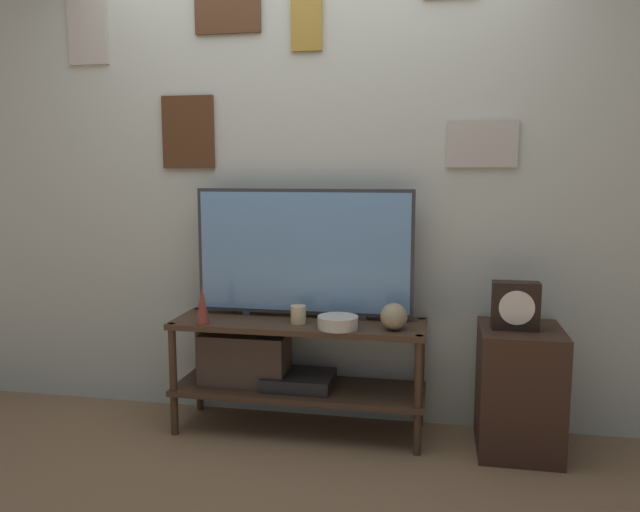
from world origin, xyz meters
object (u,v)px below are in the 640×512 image
object	(u,v)px
vase_wide_bowl	(338,322)
candle_jar	(298,314)
television	(304,252)
vase_round_glass	(394,316)
vase_slim_bronze	(202,305)
mantel_clock	(516,306)

from	to	relation	value
vase_wide_bowl	candle_jar	world-z (taller)	candle_jar
television	vase_round_glass	distance (m)	0.60
television	candle_jar	distance (m)	0.34
television	vase_wide_bowl	bearing A→B (deg)	-43.11
vase_slim_bronze	candle_jar	distance (m)	0.49
television	vase_wide_bowl	xyz separation A→B (m)	(0.22, -0.21, -0.32)
television	vase_round_glass	world-z (taller)	television
television	mantel_clock	distance (m)	1.11
vase_round_glass	mantel_clock	distance (m)	0.59
vase_wide_bowl	vase_round_glass	world-z (taller)	vase_round_glass
vase_wide_bowl	mantel_clock	xyz separation A→B (m)	(0.86, 0.08, 0.10)
candle_jar	vase_round_glass	bearing A→B (deg)	-4.79
vase_wide_bowl	vase_slim_bronze	distance (m)	0.70
candle_jar	mantel_clock	world-z (taller)	mantel_clock
vase_slim_bronze	mantel_clock	xyz separation A→B (m)	(1.55, 0.12, 0.04)
television	vase_round_glass	size ratio (longest dim) A/B	8.70
television	mantel_clock	xyz separation A→B (m)	(1.08, -0.13, -0.22)
television	mantel_clock	world-z (taller)	television
vase_wide_bowl	vase_round_glass	size ratio (longest dim) A/B	1.52
vase_wide_bowl	candle_jar	size ratio (longest dim) A/B	2.21
vase_wide_bowl	vase_slim_bronze	size ratio (longest dim) A/B	1.02
vase_slim_bronze	mantel_clock	size ratio (longest dim) A/B	0.86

